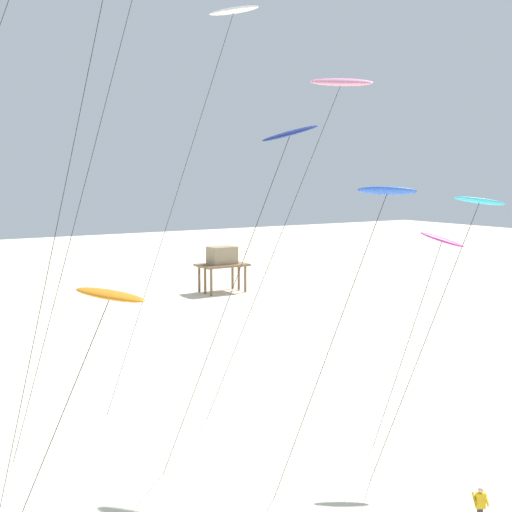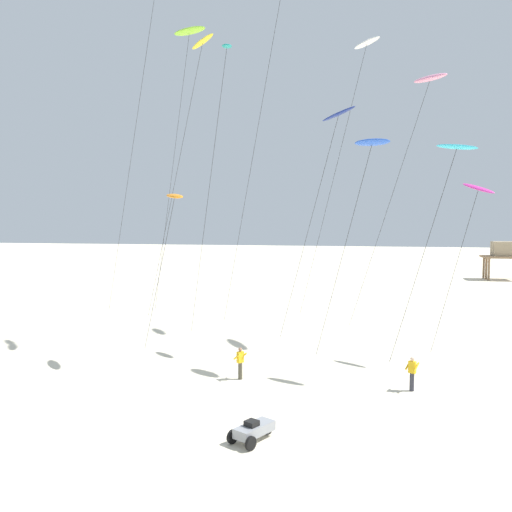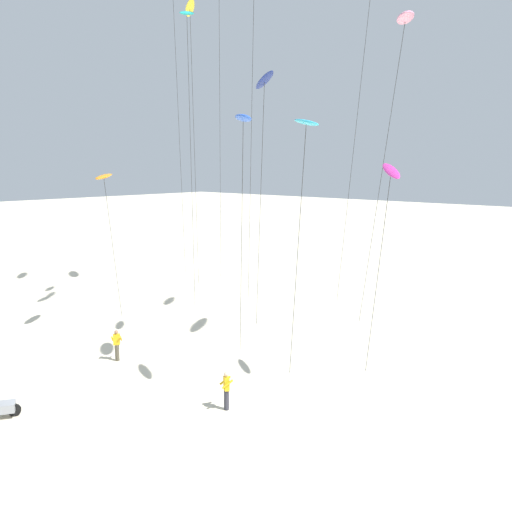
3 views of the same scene
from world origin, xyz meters
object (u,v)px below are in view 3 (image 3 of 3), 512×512
object	(u,v)px
kite_cyan	(306,129)
kite_blue	(243,121)
kite_magenta	(391,175)
kite_yellow	(190,16)
kite_flyer_nearest	(117,344)
kite_flyer_middle	(226,390)
kite_orange	(104,178)
kite_pink	(405,20)
kite_navy	(264,85)
kite_teal	(187,22)

from	to	relation	value
kite_cyan	kite_blue	bearing A→B (deg)	169.66
kite_magenta	kite_yellow	bearing A→B (deg)	166.46
kite_flyer_nearest	kite_flyer_middle	xyz separation A→B (m)	(8.56, -0.37, 0.00)
kite_cyan	kite_flyer_middle	distance (m)	11.28
kite_blue	kite_flyer_middle	xyz separation A→B (m)	(1.98, -3.20, -11.35)
kite_orange	kite_blue	size ratio (longest dim) A/B	0.78
kite_pink	kite_flyer_middle	world-z (taller)	kite_pink
kite_blue	kite_flyer_nearest	world-z (taller)	kite_blue
kite_yellow	kite_flyer_nearest	bearing A→B (deg)	-64.18
kite_navy	kite_pink	bearing A→B (deg)	33.89
kite_yellow	kite_magenta	distance (m)	20.45
kite_yellow	kite_blue	size ratio (longest dim) A/B	1.64
kite_navy	kite_yellow	bearing A→B (deg)	160.53
kite_navy	kite_flyer_middle	bearing A→B (deg)	-60.33
kite_cyan	kite_magenta	size ratio (longest dim) A/B	1.17
kite_blue	kite_pink	bearing A→B (deg)	62.57
kite_cyan	kite_flyer_nearest	bearing A→B (deg)	-169.05
kite_blue	kite_navy	bearing A→B (deg)	117.69
kite_blue	kite_cyan	bearing A→B (deg)	-10.34
kite_yellow	kite_teal	bearing A→B (deg)	-45.01
kite_cyan	kite_teal	bearing A→B (deg)	157.61
kite_magenta	kite_pink	bearing A→B (deg)	114.21
kite_blue	kite_magenta	bearing A→B (deg)	24.67
kite_flyer_nearest	kite_navy	bearing A→B (deg)	54.03
kite_navy	kite_blue	distance (m)	4.59
kite_teal	kite_blue	bearing A→B (deg)	-27.34
kite_teal	kite_flyer_nearest	world-z (taller)	kite_teal
kite_navy	kite_teal	xyz separation A→B (m)	(-7.13, 1.05, 4.41)
kite_blue	kite_teal	bearing A→B (deg)	152.66
kite_navy	kite_flyer_nearest	bearing A→B (deg)	-125.97
kite_orange	kite_cyan	distance (m)	15.17
kite_navy	kite_teal	distance (m)	8.45
kite_orange	kite_cyan	bearing A→B (deg)	-1.40
kite_teal	kite_pink	distance (m)	13.32
kite_yellow	kite_orange	world-z (taller)	kite_yellow
kite_orange	kite_flyer_middle	distance (m)	15.71
kite_teal	kite_flyer_middle	bearing A→B (deg)	-35.53
kite_orange	kite_pink	distance (m)	18.48
kite_magenta	kite_orange	bearing A→B (deg)	-169.42
kite_cyan	kite_flyer_middle	size ratio (longest dim) A/B	7.33
kite_cyan	kite_blue	size ratio (longest dim) A/B	0.97
kite_navy	kite_orange	xyz separation A→B (m)	(-8.97, -4.00, -4.85)
kite_yellow	kite_flyer_middle	distance (m)	25.28
kite_navy	kite_magenta	size ratio (longest dim) A/B	1.44
kite_navy	kite_cyan	bearing A→B (deg)	-35.92
kite_yellow	kite_cyan	xyz separation A→B (m)	(15.44, -7.70, -8.18)
kite_yellow	kite_flyer_middle	world-z (taller)	kite_yellow
kite_blue	kite_pink	size ratio (longest dim) A/B	0.71
kite_navy	kite_blue	bearing A→B (deg)	-62.31
kite_teal	kite_magenta	world-z (taller)	kite_teal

